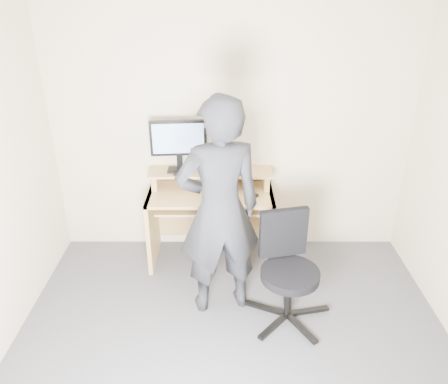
{
  "coord_description": "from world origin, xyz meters",
  "views": [
    {
      "loc": [
        -0.07,
        -2.29,
        2.6
      ],
      "look_at": [
        -0.07,
        1.05,
        0.95
      ],
      "focal_mm": 35.0,
      "sensor_mm": 36.0,
      "label": 1
    }
  ],
  "objects_px": {
    "person": "(219,210)",
    "monitor": "(179,141)",
    "office_chair": "(287,265)",
    "desk": "(211,207)"
  },
  "relations": [
    {
      "from": "person",
      "to": "monitor",
      "type": "bearing_deg",
      "value": -79.29
    },
    {
      "from": "monitor",
      "to": "office_chair",
      "type": "relative_size",
      "value": 0.59
    },
    {
      "from": "monitor",
      "to": "person",
      "type": "relative_size",
      "value": 0.28
    },
    {
      "from": "desk",
      "to": "person",
      "type": "relative_size",
      "value": 0.64
    },
    {
      "from": "desk",
      "to": "person",
      "type": "bearing_deg",
      "value": -83.37
    },
    {
      "from": "desk",
      "to": "person",
      "type": "xyz_separation_m",
      "value": [
        0.09,
        -0.78,
        0.39
      ]
    },
    {
      "from": "desk",
      "to": "office_chair",
      "type": "bearing_deg",
      "value": -54.28
    },
    {
      "from": "desk",
      "to": "person",
      "type": "height_order",
      "value": "person"
    },
    {
      "from": "monitor",
      "to": "person",
      "type": "xyz_separation_m",
      "value": [
        0.39,
        -0.85,
        -0.27
      ]
    },
    {
      "from": "desk",
      "to": "office_chair",
      "type": "xyz_separation_m",
      "value": [
        0.65,
        -0.9,
        -0.05
      ]
    }
  ]
}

